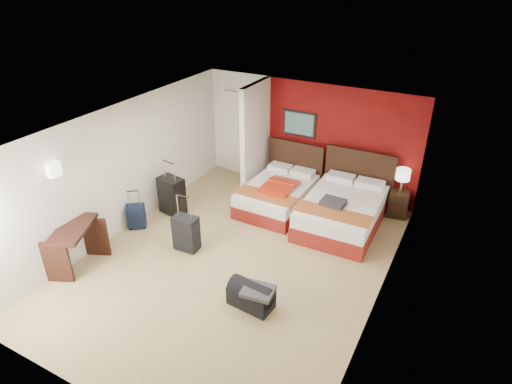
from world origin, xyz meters
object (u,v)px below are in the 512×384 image
Objects in this scene: bed_left at (277,196)px; duffel_bag at (251,296)px; table_lamp at (402,181)px; suitcase_charcoal at (186,234)px; red_suitcase_open at (280,186)px; nightstand at (398,203)px; suitcase_navy at (137,217)px; desk at (77,248)px; bed_right at (341,213)px; suitcase_black at (172,197)px.

bed_left reaches higher than duffel_bag.
suitcase_charcoal is (-3.17, -3.09, -0.48)m from table_lamp.
duffel_bag is at bearing -70.79° from bed_left.
suitcase_charcoal is at bearing -114.49° from red_suitcase_open.
suitcase_charcoal is (-3.17, -3.09, 0.06)m from nightstand.
suitcase_navy is (-4.50, -2.96, -0.56)m from table_lamp.
desk is (-4.50, -4.41, 0.14)m from nightstand.
nightstand is (0.91, 0.97, -0.03)m from bed_right.
bed_right is 4.19× the size of suitcase_navy.
desk is at bearing -142.99° from nightstand.
suitcase_navy reaches higher than duffel_bag.
bed_right is 3.51m from suitcase_black.
nightstand is (2.27, 1.00, -0.32)m from red_suitcase_open.
bed_left is 2.26× the size of suitcase_black.
nightstand is at bearing 19.84° from desk.
red_suitcase_open reaches higher than suitcase_navy.
table_lamp reaches higher than duffel_bag.
red_suitcase_open is at bearing 64.22° from suitcase_charcoal.
bed_left is at bearing 67.45° from suitcase_charcoal.
red_suitcase_open is at bearing -43.91° from bed_left.
nightstand is 5.38m from suitcase_navy.
suitcase_black reaches higher than suitcase_navy.
suitcase_black is at bearing 154.46° from duffel_bag.
suitcase_navy is (-2.23, -1.96, -0.35)m from red_suitcase_open.
nightstand is at bearing -3.81° from suitcase_navy.
suitcase_navy is (-2.13, -2.06, -0.03)m from bed_left.
suitcase_navy is 1.46m from desk.
table_lamp is at bearing 38.38° from suitcase_black.
red_suitcase_open is 1.21× the size of duffel_bag.
bed_left is 2.13× the size of red_suitcase_open.
duffel_bag is at bearing -14.10° from desk.
bed_right is at bearing 19.15° from desk.
suitcase_black is (-1.94, -1.16, -0.19)m from red_suitcase_open.
suitcase_charcoal is at bearing -42.77° from suitcase_navy.
bed_left is 2.23m from suitcase_black.
desk is at bearing -120.21° from bed_left.
desk reaches higher than suitcase_black.
suitcase_charcoal is (-2.27, -2.11, 0.03)m from bed_right.
table_lamp is 0.78× the size of suitcase_charcoal.
red_suitcase_open is at bearing 42.07° from suitcase_black.
suitcase_black is at bearing -160.22° from nightstand.
bed_right is at bearing 0.11° from red_suitcase_open.
suitcase_navy is at bearing -139.73° from red_suitcase_open.
nightstand is 0.53m from table_lamp.
table_lamp is 0.74× the size of duffel_bag.
table_lamp is (2.37, 0.90, 0.54)m from bed_left.
suitcase_black is (-3.30, -1.19, 0.09)m from bed_right.
suitcase_black is at bearing 57.99° from desk.
bed_left is at bearing -166.57° from nightstand.
duffel_bag is (0.96, -2.94, -0.09)m from bed_left.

